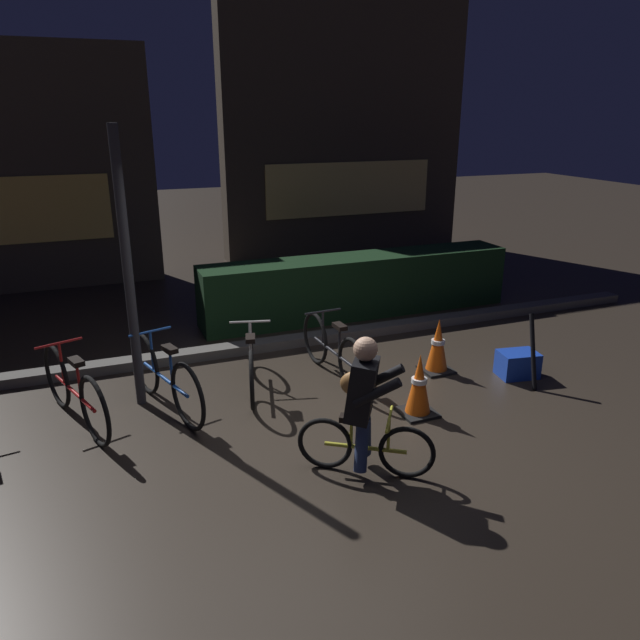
{
  "coord_description": "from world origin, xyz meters",
  "views": [
    {
      "loc": [
        -1.98,
        -4.96,
        2.96
      ],
      "look_at": [
        0.2,
        0.6,
        0.9
      ],
      "focal_mm": 34.14,
      "sensor_mm": 36.0,
      "label": 1
    }
  ],
  "objects_px": {
    "street_post": "(128,273)",
    "parked_bike_center_right": "(251,361)",
    "parked_bike_left_mid": "(75,391)",
    "blue_crate": "(518,364)",
    "traffic_cone_near": "(419,386)",
    "closed_umbrella": "(533,351)",
    "parked_bike_right_mid": "(333,350)",
    "parked_bike_center_left": "(165,378)",
    "traffic_cone_far": "(438,346)",
    "cyclist": "(364,405)"
  },
  "relations": [
    {
      "from": "traffic_cone_far",
      "to": "traffic_cone_near",
      "type": "bearing_deg",
      "value": -131.18
    },
    {
      "from": "street_post",
      "to": "parked_bike_center_left",
      "type": "bearing_deg",
      "value": -47.02
    },
    {
      "from": "parked_bike_right_mid",
      "to": "closed_umbrella",
      "type": "bearing_deg",
      "value": -120.52
    },
    {
      "from": "parked_bike_center_left",
      "to": "traffic_cone_near",
      "type": "distance_m",
      "value": 2.6
    },
    {
      "from": "parked_bike_center_right",
      "to": "traffic_cone_far",
      "type": "bearing_deg",
      "value": -83.82
    },
    {
      "from": "street_post",
      "to": "blue_crate",
      "type": "relative_size",
      "value": 6.49
    },
    {
      "from": "closed_umbrella",
      "to": "parked_bike_left_mid",
      "type": "bearing_deg",
      "value": 95.34
    },
    {
      "from": "parked_bike_center_right",
      "to": "parked_bike_center_left",
      "type": "bearing_deg",
      "value": 114.63
    },
    {
      "from": "traffic_cone_near",
      "to": "blue_crate",
      "type": "distance_m",
      "value": 1.62
    },
    {
      "from": "blue_crate",
      "to": "closed_umbrella",
      "type": "bearing_deg",
      "value": -94.76
    },
    {
      "from": "cyclist",
      "to": "parked_bike_right_mid",
      "type": "bearing_deg",
      "value": 108.45
    },
    {
      "from": "parked_bike_left_mid",
      "to": "blue_crate",
      "type": "distance_m",
      "value": 4.87
    },
    {
      "from": "parked_bike_center_left",
      "to": "closed_umbrella",
      "type": "xyz_separation_m",
      "value": [
        3.93,
        -0.89,
        0.05
      ]
    },
    {
      "from": "closed_umbrella",
      "to": "parked_bike_center_right",
      "type": "bearing_deg",
      "value": 86.26
    },
    {
      "from": "street_post",
      "to": "parked_bike_center_right",
      "type": "bearing_deg",
      "value": -4.32
    },
    {
      "from": "street_post",
      "to": "parked_bike_left_mid",
      "type": "xyz_separation_m",
      "value": [
        -0.63,
        -0.25,
        -1.07
      ]
    },
    {
      "from": "parked_bike_center_right",
      "to": "parked_bike_right_mid",
      "type": "distance_m",
      "value": 0.96
    },
    {
      "from": "parked_bike_left_mid",
      "to": "closed_umbrella",
      "type": "distance_m",
      "value": 4.88
    },
    {
      "from": "parked_bike_center_right",
      "to": "cyclist",
      "type": "xyz_separation_m",
      "value": [
        0.45,
        -1.95,
        0.3
      ]
    },
    {
      "from": "traffic_cone_far",
      "to": "blue_crate",
      "type": "xyz_separation_m",
      "value": [
        0.8,
        -0.47,
        -0.17
      ]
    },
    {
      "from": "street_post",
      "to": "blue_crate",
      "type": "xyz_separation_m",
      "value": [
        4.19,
        -0.9,
        -1.28
      ]
    },
    {
      "from": "parked_bike_right_mid",
      "to": "cyclist",
      "type": "distance_m",
      "value": 1.99
    },
    {
      "from": "traffic_cone_far",
      "to": "closed_umbrella",
      "type": "bearing_deg",
      "value": -42.85
    },
    {
      "from": "cyclist",
      "to": "closed_umbrella",
      "type": "distance_m",
      "value": 2.68
    },
    {
      "from": "street_post",
      "to": "blue_crate",
      "type": "bearing_deg",
      "value": -12.13
    },
    {
      "from": "street_post",
      "to": "parked_bike_left_mid",
      "type": "distance_m",
      "value": 1.27
    },
    {
      "from": "closed_umbrella",
      "to": "cyclist",
      "type": "bearing_deg",
      "value": 125.31
    },
    {
      "from": "parked_bike_left_mid",
      "to": "parked_bike_right_mid",
      "type": "distance_m",
      "value": 2.79
    },
    {
      "from": "blue_crate",
      "to": "parked_bike_center_left",
      "type": "bearing_deg",
      "value": 170.74
    },
    {
      "from": "parked_bike_left_mid",
      "to": "parked_bike_right_mid",
      "type": "bearing_deg",
      "value": -106.62
    },
    {
      "from": "parked_bike_center_right",
      "to": "cyclist",
      "type": "distance_m",
      "value": 2.02
    },
    {
      "from": "parked_bike_center_right",
      "to": "traffic_cone_near",
      "type": "distance_m",
      "value": 1.87
    },
    {
      "from": "traffic_cone_far",
      "to": "blue_crate",
      "type": "distance_m",
      "value": 0.95
    },
    {
      "from": "traffic_cone_near",
      "to": "street_post",
      "type": "bearing_deg",
      "value": 153.64
    },
    {
      "from": "parked_bike_right_mid",
      "to": "cyclist",
      "type": "xyz_separation_m",
      "value": [
        -0.51,
        -1.9,
        0.29
      ]
    },
    {
      "from": "street_post",
      "to": "parked_bike_center_right",
      "type": "height_order",
      "value": "street_post"
    },
    {
      "from": "traffic_cone_near",
      "to": "parked_bike_right_mid",
      "type": "bearing_deg",
      "value": 111.78
    },
    {
      "from": "blue_crate",
      "to": "cyclist",
      "type": "distance_m",
      "value": 2.83
    },
    {
      "from": "street_post",
      "to": "closed_umbrella",
      "type": "bearing_deg",
      "value": -15.42
    },
    {
      "from": "street_post",
      "to": "traffic_cone_far",
      "type": "distance_m",
      "value": 3.59
    },
    {
      "from": "parked_bike_center_left",
      "to": "closed_umbrella",
      "type": "distance_m",
      "value": 4.03
    },
    {
      "from": "parked_bike_left_mid",
      "to": "traffic_cone_far",
      "type": "bearing_deg",
      "value": -111.46
    },
    {
      "from": "traffic_cone_near",
      "to": "closed_umbrella",
      "type": "height_order",
      "value": "closed_umbrella"
    },
    {
      "from": "street_post",
      "to": "parked_bike_center_right",
      "type": "distance_m",
      "value": 1.63
    },
    {
      "from": "parked_bike_right_mid",
      "to": "cyclist",
      "type": "height_order",
      "value": "cyclist"
    },
    {
      "from": "traffic_cone_near",
      "to": "parked_bike_left_mid",
      "type": "bearing_deg",
      "value": 162.19
    },
    {
      "from": "parked_bike_left_mid",
      "to": "parked_bike_center_left",
      "type": "relative_size",
      "value": 0.98
    },
    {
      "from": "parked_bike_center_left",
      "to": "cyclist",
      "type": "relative_size",
      "value": 1.34
    },
    {
      "from": "parked_bike_center_left",
      "to": "closed_umbrella",
      "type": "relative_size",
      "value": 1.96
    },
    {
      "from": "parked_bike_center_left",
      "to": "parked_bike_left_mid",
      "type": "bearing_deg",
      "value": 73.44
    }
  ]
}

